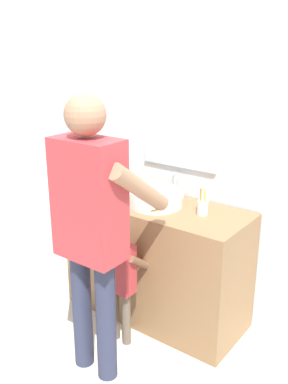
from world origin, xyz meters
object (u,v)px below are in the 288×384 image
object	(u,v)px
child_toddler	(121,274)
adult_parent	(92,217)
soap_bottle	(118,183)
toothbrush_cup	(203,207)

from	to	relation	value
child_toddler	adult_parent	bearing A→B (deg)	-80.69
soap_bottle	adult_parent	distance (m)	0.88
toothbrush_cup	child_toddler	bearing A→B (deg)	-129.14
toothbrush_cup	adult_parent	size ratio (longest dim) A/B	0.12
soap_bottle	child_toddler	world-z (taller)	soap_bottle
soap_bottle	adult_parent	size ratio (longest dim) A/B	0.10
toothbrush_cup	soap_bottle	distance (m)	0.74
adult_parent	toothbrush_cup	bearing A→B (deg)	67.61
toothbrush_cup	soap_bottle	bearing A→B (deg)	177.45
soap_bottle	toothbrush_cup	bearing A→B (deg)	-2.55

